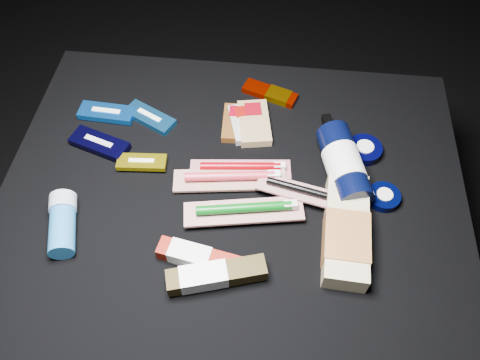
# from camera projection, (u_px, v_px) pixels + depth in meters

# --- Properties ---
(ground) EXTENTS (3.00, 3.00, 0.00)m
(ground) POSITION_uv_depth(u_px,v_px,m) (234.00, 267.00, 1.32)
(ground) COLOR black
(ground) RESTS_ON ground
(cloth_table) EXTENTS (0.98, 0.78, 0.40)m
(cloth_table) POSITION_uv_depth(u_px,v_px,m) (234.00, 233.00, 1.15)
(cloth_table) COLOR black
(cloth_table) RESTS_ON ground
(luna_bar_0) EXTENTS (0.13, 0.10, 0.02)m
(luna_bar_0) POSITION_uv_depth(u_px,v_px,m) (150.00, 117.00, 1.09)
(luna_bar_0) COLOR #15558F
(luna_bar_0) RESTS_ON cloth_table
(luna_bar_1) EXTENTS (0.13, 0.06, 0.02)m
(luna_bar_1) POSITION_uv_depth(u_px,v_px,m) (107.00, 113.00, 1.10)
(luna_bar_1) COLOR blue
(luna_bar_1) RESTS_ON cloth_table
(luna_bar_2) EXTENTS (0.14, 0.09, 0.02)m
(luna_bar_2) POSITION_uv_depth(u_px,v_px,m) (100.00, 143.00, 1.04)
(luna_bar_2) COLOR black
(luna_bar_2) RESTS_ON cloth_table
(luna_bar_3) EXTENTS (0.11, 0.05, 0.01)m
(luna_bar_3) POSITION_uv_depth(u_px,v_px,m) (142.00, 162.00, 1.01)
(luna_bar_3) COLOR #AF9D0D
(luna_bar_3) RESTS_ON cloth_table
(clif_bar_0) EXTENTS (0.06, 0.11, 0.02)m
(clif_bar_0) POSITION_uv_depth(u_px,v_px,m) (236.00, 121.00, 1.08)
(clif_bar_0) COLOR #573112
(clif_bar_0) RESTS_ON cloth_table
(clif_bar_1) EXTENTS (0.09, 0.12, 0.02)m
(clif_bar_1) POSITION_uv_depth(u_px,v_px,m) (244.00, 122.00, 1.08)
(clif_bar_1) COLOR #A7A69F
(clif_bar_1) RESTS_ON cloth_table
(clif_bar_2) EXTENTS (0.09, 0.14, 0.02)m
(clif_bar_2) POSITION_uv_depth(u_px,v_px,m) (254.00, 121.00, 1.08)
(clif_bar_2) COLOR #A68657
(clif_bar_2) RESTS_ON cloth_table
(power_bar) EXTENTS (0.14, 0.08, 0.02)m
(power_bar) POSITION_uv_depth(u_px,v_px,m) (273.00, 94.00, 1.14)
(power_bar) COLOR #8A0F00
(power_bar) RESTS_ON cloth_table
(lotion_bottle) EXTENTS (0.12, 0.24, 0.08)m
(lotion_bottle) POSITION_uv_depth(u_px,v_px,m) (344.00, 165.00, 0.98)
(lotion_bottle) COLOR black
(lotion_bottle) RESTS_ON cloth_table
(cream_tin_upper) EXTENTS (0.08, 0.08, 0.02)m
(cream_tin_upper) POSITION_uv_depth(u_px,v_px,m) (364.00, 150.00, 1.03)
(cream_tin_upper) COLOR black
(cream_tin_upper) RESTS_ON cloth_table
(cream_tin_lower) EXTENTS (0.07, 0.07, 0.02)m
(cream_tin_lower) POSITION_uv_depth(u_px,v_px,m) (384.00, 197.00, 0.97)
(cream_tin_lower) COLOR black
(cream_tin_lower) RESTS_ON cloth_table
(bodywash_bottle) EXTENTS (0.09, 0.25, 0.05)m
(bodywash_bottle) POSITION_uv_depth(u_px,v_px,m) (346.00, 231.00, 0.90)
(bodywash_bottle) COLOR #CCBA8A
(bodywash_bottle) RESTS_ON cloth_table
(deodorant_stick) EXTENTS (0.09, 0.14, 0.05)m
(deodorant_stick) POSITION_uv_depth(u_px,v_px,m) (62.00, 223.00, 0.91)
(deodorant_stick) COLOR #236BA9
(deodorant_stick) RESTS_ON cloth_table
(toothbrush_pack_0) EXTENTS (0.22, 0.07, 0.02)m
(toothbrush_pack_0) POSITION_uv_depth(u_px,v_px,m) (242.00, 168.00, 1.01)
(toothbrush_pack_0) COLOR #A8A19D
(toothbrush_pack_0) RESTS_ON cloth_table
(toothbrush_pack_1) EXTENTS (0.24, 0.09, 0.03)m
(toothbrush_pack_1) POSITION_uv_depth(u_px,v_px,m) (231.00, 178.00, 0.98)
(toothbrush_pack_1) COLOR beige
(toothbrush_pack_1) RESTS_ON cloth_table
(toothbrush_pack_2) EXTENTS (0.25, 0.10, 0.03)m
(toothbrush_pack_2) POSITION_uv_depth(u_px,v_px,m) (246.00, 210.00, 0.93)
(toothbrush_pack_2) COLOR silver
(toothbrush_pack_2) RESTS_ON cloth_table
(toothbrush_pack_3) EXTENTS (0.19, 0.08, 0.02)m
(toothbrush_pack_3) POSITION_uv_depth(u_px,v_px,m) (303.00, 191.00, 0.95)
(toothbrush_pack_3) COLOR beige
(toothbrush_pack_3) RESTS_ON cloth_table
(toothpaste_carton_red) EXTENTS (0.17, 0.07, 0.03)m
(toothpaste_carton_red) POSITION_uv_depth(u_px,v_px,m) (197.00, 257.00, 0.88)
(toothpaste_carton_red) COLOR maroon
(toothpaste_carton_red) RESTS_ON cloth_table
(toothpaste_carton_green) EXTENTS (0.19, 0.09, 0.04)m
(toothpaste_carton_green) POSITION_uv_depth(u_px,v_px,m) (212.00, 276.00, 0.85)
(toothpaste_carton_green) COLOR #32260C
(toothpaste_carton_green) RESTS_ON cloth_table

